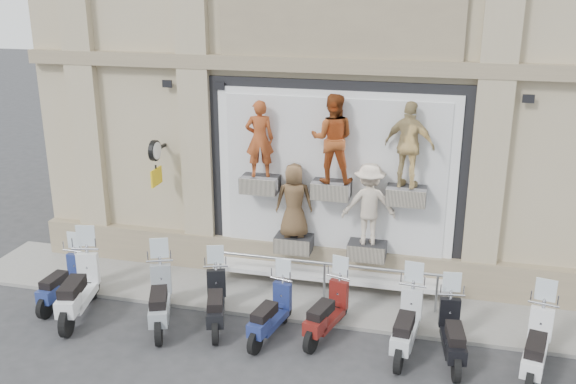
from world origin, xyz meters
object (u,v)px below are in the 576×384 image
Objects in this scene: scooter_a at (61,273)px; scooter_d at (215,292)px; scooter_e at (270,304)px; scooter_h at (454,324)px; scooter_c at (159,289)px; clock_sign_bracket at (155,157)px; guard_rail at (324,282)px; scooter_i at (538,335)px; scooter_g at (407,314)px; scooter_b at (77,278)px; scooter_f at (327,302)px.

scooter_a is 3.43m from scooter_d.
scooter_h reaches higher than scooter_e.
scooter_c is at bearing 174.41° from scooter_d.
clock_sign_bracket is 0.59× the size of scooter_e.
scooter_d is (-1.87, -1.47, 0.27)m from guard_rail.
clock_sign_bracket is at bearing 176.82° from scooter_i.
clock_sign_bracket is 4.34m from scooter_e.
clock_sign_bracket reaches higher than scooter_e.
guard_rail is 3.42m from scooter_c.
scooter_e is 0.91× the size of scooter_g.
scooter_c is 1.10m from scooter_d.
scooter_c is (-2.94, -1.71, 0.33)m from guard_rail.
scooter_e is 2.53m from scooter_g.
scooter_e is 3.35m from scooter_h.
scooter_b reaches higher than scooter_c.
scooter_a is 4.58m from scooter_e.
scooter_e is (3.95, 0.16, -0.15)m from scooter_b.
scooter_d is 0.96× the size of scooter_g.
scooter_d is 1.01× the size of scooter_h.
scooter_b is 1.10× the size of scooter_i.
scooter_g is 1.06× the size of scooter_h.
guard_rail is 2.39m from scooter_d.
scooter_c is at bearing 174.05° from scooter_h.
clock_sign_bracket is 0.58× the size of scooter_f.
scooter_f is (4.98, 0.46, -0.13)m from scooter_b.
scooter_c reaches higher than scooter_i.
scooter_h is at bearing -17.26° from clock_sign_bracket.
scooter_i is at bearing 0.05° from scooter_a.
scooter_i is (3.71, -0.37, 0.05)m from scooter_f.
scooter_e is at bearing -18.95° from scooter_c.
scooter_h is (4.50, -0.09, -0.01)m from scooter_d.
guard_rail is 2.65× the size of scooter_i.
scooter_i is at bearing -21.35° from scooter_c.
scooter_i is at bearing -11.65° from scooter_b.
scooter_d is at bearing -8.64° from scooter_c.
scooter_a is 0.96× the size of scooter_d.
scooter_i is (8.68, 0.09, -0.08)m from scooter_b.
scooter_g reaches higher than scooter_h.
scooter_i is at bearing -20.64° from scooter_d.
scooter_a is at bearing 160.31° from scooter_d.
scooter_i reaches higher than scooter_a.
scooter_g is (1.50, -0.18, 0.05)m from scooter_f.
scooter_a is 1.00× the size of scooter_e.
scooter_f is at bearing 178.13° from scooter_g.
guard_rail is at bearing 145.38° from scooter_g.
scooter_f is 1.51m from scooter_g.
scooter_e is 4.73m from scooter_i.
scooter_e is (4.58, -0.21, -0.00)m from scooter_a.
guard_rail is 3.07m from scooter_h.
scooter_a is at bearing 150.84° from scooter_c.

